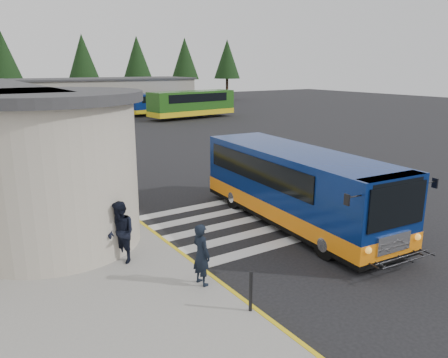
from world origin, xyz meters
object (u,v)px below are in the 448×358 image
pedestrian_b (121,232)px  bollard (251,291)px  transit_bus (296,189)px  far_bus_b (192,103)px  pedestrian_a (201,254)px  far_bus_a (158,102)px

pedestrian_b → bollard: pedestrian_b is taller
transit_bus → pedestrian_b: bearing=-175.7°
transit_bus → bollard: (-5.11, -4.16, -0.66)m
transit_bus → pedestrian_b: 6.68m
far_bus_b → transit_bus: bearing=151.0°
pedestrian_a → pedestrian_b: pedestrian_b is taller
pedestrian_a → far_bus_b: size_ratio=0.16×
bollard → far_bus_a: size_ratio=0.12×
transit_bus → pedestrian_b: size_ratio=5.44×
far_bus_a → pedestrian_b: bearing=138.5°
pedestrian_a → transit_bus: bearing=-73.5°
pedestrian_b → pedestrian_a: bearing=9.2°
pedestrian_b → far_bus_b: 37.33m
far_bus_b → pedestrian_b: bearing=141.5°
pedestrian_b → far_bus_b: size_ratio=0.18×
transit_bus → far_bus_a: bearing=77.1°
transit_bus → far_bus_b: size_ratio=0.96×
pedestrian_b → far_bus_a: far_bus_a is taller
pedestrian_a → far_bus_a: size_ratio=0.19×
transit_bus → pedestrian_b: transit_bus is taller
pedestrian_a → far_bus_a: (17.06, 40.08, 0.42)m
bollard → far_bus_b: 40.19m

